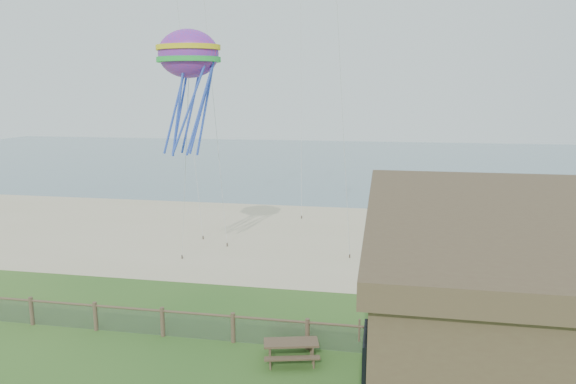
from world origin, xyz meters
TOP-DOWN VIEW (x-y plane):
  - sand_beach at (0.00, 22.00)m, footprint 72.00×20.00m
  - ocean at (0.00, 66.00)m, footprint 160.00×68.00m
  - chainlink_fence at (0.00, 6.00)m, footprint 36.20×0.20m
  - picnic_table at (2.53, 5.00)m, footprint 2.33×1.97m
  - octopus_kite at (-4.10, 12.78)m, footprint 3.69×2.89m

SIDE VIEW (x-z plane):
  - ocean at x=0.00m, z-range -0.01..0.01m
  - sand_beach at x=0.00m, z-range -0.01..0.01m
  - picnic_table at x=2.53m, z-range 0.00..0.85m
  - chainlink_fence at x=0.00m, z-range -0.07..1.18m
  - octopus_kite at x=-4.10m, z-range 6.62..13.49m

